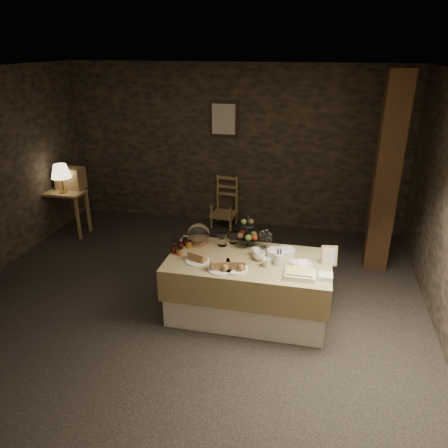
% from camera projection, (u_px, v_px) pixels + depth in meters
% --- Properties ---
extents(ground_plane, '(5.50, 5.00, 0.01)m').
position_uv_depth(ground_plane, '(191.00, 298.00, 5.29)').
color(ground_plane, black).
rests_on(ground_plane, ground).
extents(room_shell, '(5.52, 5.02, 2.60)m').
position_uv_depth(room_shell, '(187.00, 174.00, 4.69)').
color(room_shell, black).
rests_on(room_shell, ground).
extents(buffet_table, '(1.76, 0.94, 0.70)m').
position_uv_depth(buffet_table, '(248.00, 283.00, 4.83)').
color(buffet_table, white).
rests_on(buffet_table, ground_plane).
extents(console_table, '(0.66, 0.38, 0.71)m').
position_uv_depth(console_table, '(64.00, 199.00, 6.86)').
color(console_table, olive).
rests_on(console_table, ground_plane).
extents(table_lamp, '(0.30, 0.30, 0.45)m').
position_uv_depth(table_lamp, '(61.00, 172.00, 6.63)').
color(table_lamp, '#AE813C').
rests_on(table_lamp, console_table).
extents(wine_rack, '(0.42, 0.26, 0.34)m').
position_uv_depth(wine_rack, '(70.00, 178.00, 6.90)').
color(wine_rack, olive).
rests_on(wine_rack, console_table).
extents(chair, '(0.43, 0.41, 0.65)m').
position_uv_depth(chair, '(225.00, 204.00, 7.28)').
color(chair, olive).
rests_on(chair, ground_plane).
extents(timber_column, '(0.30, 0.30, 2.60)m').
position_uv_depth(timber_column, '(387.00, 175.00, 5.58)').
color(timber_column, black).
rests_on(timber_column, ground_plane).
extents(framed_picture, '(0.45, 0.04, 0.55)m').
position_uv_depth(framed_picture, '(224.00, 119.00, 6.87)').
color(framed_picture, black).
rests_on(framed_picture, room_shell).
extents(plate_stack_a, '(0.19, 0.19, 0.10)m').
position_uv_depth(plate_stack_a, '(275.00, 254.00, 4.73)').
color(plate_stack_a, white).
rests_on(plate_stack_a, buffet_table).
extents(plate_stack_b, '(0.20, 0.20, 0.08)m').
position_uv_depth(plate_stack_b, '(286.00, 253.00, 4.78)').
color(plate_stack_b, white).
rests_on(plate_stack_b, buffet_table).
extents(cutlery_holder, '(0.10, 0.10, 0.12)m').
position_uv_depth(cutlery_holder, '(279.00, 259.00, 4.59)').
color(cutlery_holder, white).
rests_on(cutlery_holder, buffet_table).
extents(cup_a, '(0.14, 0.14, 0.10)m').
position_uv_depth(cup_a, '(259.00, 256.00, 4.69)').
color(cup_a, white).
rests_on(cup_a, buffet_table).
extents(cup_b, '(0.11, 0.11, 0.09)m').
position_uv_depth(cup_b, '(266.00, 262.00, 4.56)').
color(cup_b, white).
rests_on(cup_b, buffet_table).
extents(mug_c, '(0.09, 0.09, 0.09)m').
position_uv_depth(mug_c, '(256.00, 252.00, 4.77)').
color(mug_c, white).
rests_on(mug_c, buffet_table).
extents(mug_d, '(0.08, 0.08, 0.09)m').
position_uv_depth(mug_d, '(294.00, 265.00, 4.50)').
color(mug_d, white).
rests_on(mug_d, buffet_table).
extents(bowl, '(0.27, 0.27, 0.05)m').
position_uv_depth(bowl, '(302.00, 266.00, 4.53)').
color(bowl, white).
rests_on(bowl, buffet_table).
extents(cake_dome, '(0.26, 0.26, 0.26)m').
position_uv_depth(cake_dome, '(199.00, 235.00, 5.05)').
color(cake_dome, olive).
rests_on(cake_dome, buffet_table).
extents(fruit_stand, '(0.27, 0.27, 0.38)m').
position_uv_depth(fruit_stand, '(248.00, 235.00, 4.97)').
color(fruit_stand, black).
rests_on(fruit_stand, buffet_table).
extents(bread_platter_left, '(0.26, 0.26, 0.11)m').
position_uv_depth(bread_platter_left, '(197.00, 258.00, 4.66)').
color(bread_platter_left, white).
rests_on(bread_platter_left, buffet_table).
extents(bread_platter_center, '(0.26, 0.26, 0.11)m').
position_uv_depth(bread_platter_center, '(220.00, 266.00, 4.49)').
color(bread_platter_center, white).
rests_on(bread_platter_center, buffet_table).
extents(bread_platter_right, '(0.26, 0.26, 0.11)m').
position_uv_depth(bread_platter_right, '(236.00, 266.00, 4.50)').
color(bread_platter_right, white).
rests_on(bread_platter_right, buffet_table).
extents(jam_jars, '(0.20, 0.32, 0.07)m').
position_uv_depth(jam_jars, '(181.00, 246.00, 4.93)').
color(jam_jars, '#4B0E09').
rests_on(jam_jars, buffet_table).
extents(tart_dish, '(0.30, 0.22, 0.07)m').
position_uv_depth(tart_dish, '(300.00, 274.00, 4.35)').
color(tart_dish, white).
rests_on(tart_dish, buffet_table).
extents(square_dish, '(0.14, 0.14, 0.04)m').
position_uv_depth(square_dish, '(325.00, 276.00, 4.33)').
color(square_dish, white).
rests_on(square_dish, buffet_table).
extents(menu_frame, '(0.18, 0.09, 0.22)m').
position_uv_depth(menu_frame, '(329.00, 256.00, 4.60)').
color(menu_frame, olive).
rests_on(menu_frame, buffet_table).
extents(storage_jar_a, '(0.10, 0.10, 0.16)m').
position_uv_depth(storage_jar_a, '(222.00, 239.00, 5.01)').
color(storage_jar_a, white).
rests_on(storage_jar_a, buffet_table).
extents(storage_jar_b, '(0.09, 0.09, 0.14)m').
position_uv_depth(storage_jar_b, '(233.00, 237.00, 5.09)').
color(storage_jar_b, white).
rests_on(storage_jar_b, buffet_table).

